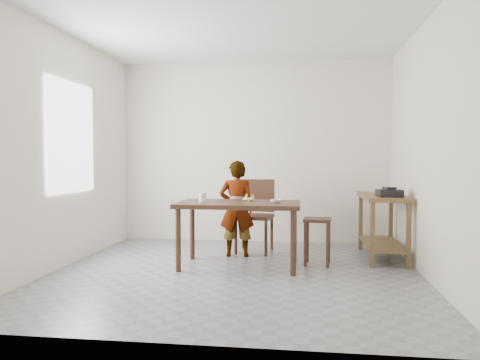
# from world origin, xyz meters

# --- Properties ---
(floor) EXTENTS (4.00, 4.00, 0.04)m
(floor) POSITION_xyz_m (0.00, 0.00, -0.02)
(floor) COLOR gray
(floor) RESTS_ON ground
(ceiling) EXTENTS (4.00, 4.00, 0.04)m
(ceiling) POSITION_xyz_m (0.00, 0.00, 2.72)
(ceiling) COLOR white
(ceiling) RESTS_ON wall_back
(wall_back) EXTENTS (4.00, 0.04, 2.70)m
(wall_back) POSITION_xyz_m (0.00, 2.02, 1.35)
(wall_back) COLOR silver
(wall_back) RESTS_ON ground
(wall_front) EXTENTS (4.00, 0.04, 2.70)m
(wall_front) POSITION_xyz_m (0.00, -2.02, 1.35)
(wall_front) COLOR silver
(wall_front) RESTS_ON ground
(wall_left) EXTENTS (0.04, 4.00, 2.70)m
(wall_left) POSITION_xyz_m (-2.02, 0.00, 1.35)
(wall_left) COLOR silver
(wall_left) RESTS_ON ground
(wall_right) EXTENTS (0.04, 4.00, 2.70)m
(wall_right) POSITION_xyz_m (2.02, 0.00, 1.35)
(wall_right) COLOR silver
(wall_right) RESTS_ON ground
(window_pane) EXTENTS (0.02, 1.10, 1.30)m
(window_pane) POSITION_xyz_m (-1.97, 0.20, 1.50)
(window_pane) COLOR white
(window_pane) RESTS_ON wall_left
(dining_table) EXTENTS (1.40, 0.80, 0.75)m
(dining_table) POSITION_xyz_m (0.00, 0.30, 0.38)
(dining_table) COLOR #3B2318
(dining_table) RESTS_ON floor
(prep_counter) EXTENTS (0.50, 1.20, 0.80)m
(prep_counter) POSITION_xyz_m (1.72, 1.00, 0.40)
(prep_counter) COLOR brown
(prep_counter) RESTS_ON floor
(child) EXTENTS (0.48, 0.34, 1.23)m
(child) POSITION_xyz_m (-0.11, 0.88, 0.61)
(child) COLOR silver
(child) RESTS_ON floor
(dining_chair) EXTENTS (0.52, 0.52, 0.97)m
(dining_chair) POSITION_xyz_m (0.09, 1.17, 0.48)
(dining_chair) COLOR #3B2318
(dining_chair) RESTS_ON floor
(stool) EXTENTS (0.34, 0.34, 0.55)m
(stool) POSITION_xyz_m (0.90, 0.53, 0.27)
(stool) COLOR #3B2318
(stool) RESTS_ON floor
(glass_tumbler) EXTENTS (0.10, 0.10, 0.11)m
(glass_tumbler) POSITION_xyz_m (-0.41, 0.25, 0.80)
(glass_tumbler) COLOR white
(glass_tumbler) RESTS_ON dining_table
(small_bowl) EXTENTS (0.16, 0.16, 0.04)m
(small_bowl) POSITION_xyz_m (0.43, 0.25, 0.77)
(small_bowl) COLOR silver
(small_bowl) RESTS_ON dining_table
(banana) EXTENTS (0.17, 0.13, 0.05)m
(banana) POSITION_xyz_m (0.09, 0.45, 0.78)
(banana) COLOR #F9DA61
(banana) RESTS_ON dining_table
(serving_bowl) EXTENTS (0.21, 0.21, 0.05)m
(serving_bowl) POSITION_xyz_m (1.76, 1.31, 0.83)
(serving_bowl) COLOR silver
(serving_bowl) RESTS_ON prep_counter
(gas_burner) EXTENTS (0.29, 0.29, 0.09)m
(gas_burner) POSITION_xyz_m (1.74, 0.66, 0.84)
(gas_burner) COLOR black
(gas_burner) RESTS_ON prep_counter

